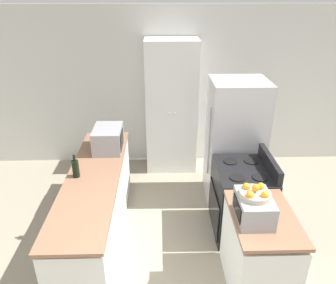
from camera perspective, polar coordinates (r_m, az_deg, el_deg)
wall_back at (r=5.47m, az=-0.44°, el=9.29°), size 7.00×0.06×2.60m
counter_left at (r=4.09m, az=-12.30°, el=-11.22°), size 0.60×2.42×0.88m
counter_right at (r=3.56m, az=15.45°, el=-18.07°), size 0.60×0.89×0.88m
pantry_cabinet at (r=5.26m, az=0.59°, el=5.96°), size 0.81×0.52×2.13m
stove at (r=4.19m, az=12.58°, el=-9.80°), size 0.66×0.79×1.04m
refrigerator at (r=4.64m, az=11.53°, el=0.03°), size 0.77×0.68×1.74m
microwave at (r=4.33m, az=-10.37°, el=0.55°), size 0.36×0.49×0.30m
wine_bottle at (r=3.81m, az=-15.80°, el=-4.43°), size 0.08×0.08×0.28m
toaster_oven at (r=3.14m, az=14.71°, el=-11.05°), size 0.31×0.42×0.24m
fruit_bowl at (r=3.06m, az=14.94°, el=-8.58°), size 0.28×0.28×0.13m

